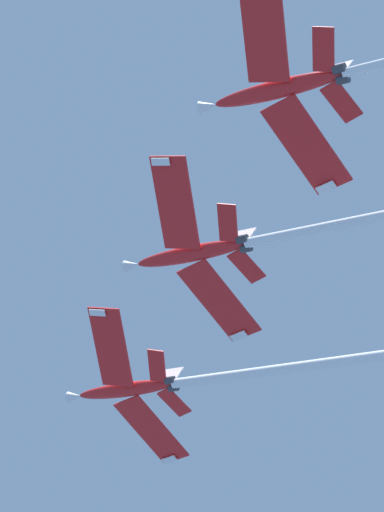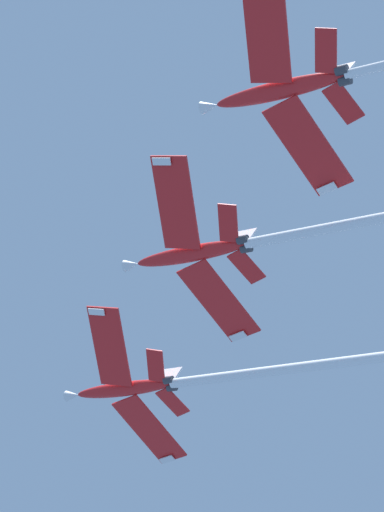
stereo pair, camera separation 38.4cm
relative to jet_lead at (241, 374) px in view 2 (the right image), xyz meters
The scene contains 2 objects.
jet_lead is the anchor object (origin of this frame).
jet_second 19.37m from the jet_lead, 111.13° to the left, with size 49.86×24.16×24.70m.
Camera 2 is at (-25.01, 49.88, 1.87)m, focal length 78.01 mm.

